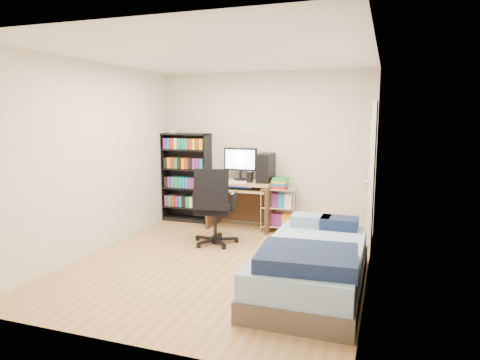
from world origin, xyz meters
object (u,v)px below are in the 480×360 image
at_px(bed, 312,265).
at_px(office_chair, 214,220).
at_px(media_shelf, 186,176).
at_px(computer_desk, 248,185).

bearing_deg(bed, office_chair, 144.40).
bearing_deg(media_shelf, bed, -41.34).
bearing_deg(computer_desk, bed, -56.94).
height_order(media_shelf, office_chair, media_shelf).
bearing_deg(computer_desk, media_shelf, 174.87).
relative_size(computer_desk, bed, 0.62).
relative_size(media_shelf, computer_desk, 1.22).
distance_m(media_shelf, office_chair, 1.56).
relative_size(office_chair, bed, 0.53).
xyz_separation_m(media_shelf, office_chair, (0.99, -1.13, -0.43)).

